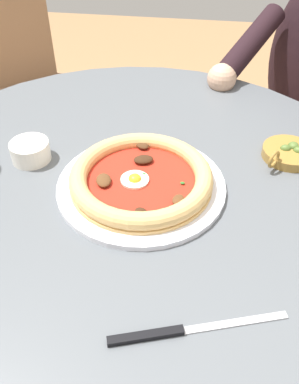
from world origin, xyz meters
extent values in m
cube|color=#9E754C|center=(0.00, 0.00, -0.01)|extent=(6.00, 6.00, 0.02)
cylinder|color=#565B60|center=(0.00, 0.00, 0.71)|extent=(0.95, 0.95, 0.03)
cylinder|color=#4E5257|center=(0.00, 0.00, 0.36)|extent=(0.11, 0.11, 0.67)
cylinder|color=#4E5257|center=(0.00, 0.00, 0.01)|extent=(0.41, 0.41, 0.02)
cylinder|color=white|center=(0.02, -0.01, 0.73)|extent=(0.29, 0.29, 0.01)
cylinder|color=#E0B26B|center=(0.02, -0.01, 0.73)|extent=(0.24, 0.24, 0.01)
torus|color=#E0B26B|center=(0.02, -0.01, 0.75)|extent=(0.24, 0.24, 0.03)
cylinder|color=red|center=(0.02, -0.01, 0.74)|extent=(0.23, 0.23, 0.00)
cylinder|color=white|center=(0.01, -0.02, 0.74)|extent=(0.05, 0.05, 0.00)
ellipsoid|color=yellow|center=(0.01, -0.02, 0.75)|extent=(0.02, 0.02, 0.02)
ellipsoid|color=#4C2D19|center=(0.01, 0.08, 0.75)|extent=(0.04, 0.04, 0.01)
ellipsoid|color=#3D2314|center=(0.02, 0.04, 0.75)|extent=(0.04, 0.03, 0.01)
ellipsoid|color=brown|center=(0.09, -0.06, 0.75)|extent=(0.03, 0.03, 0.01)
ellipsoid|color=#3D2314|center=(0.04, -0.10, 0.74)|extent=(0.03, 0.04, 0.01)
ellipsoid|color=brown|center=(-0.04, -0.03, 0.75)|extent=(0.03, 0.04, 0.01)
ellipsoid|color=#2D6B28|center=(0.09, -0.06, 0.74)|extent=(0.01, 0.01, 0.00)
ellipsoid|color=#2D6B28|center=(0.02, 0.00, 0.74)|extent=(0.01, 0.01, 0.00)
ellipsoid|color=#2D6B28|center=(0.09, -0.01, 0.74)|extent=(0.01, 0.01, 0.00)
cube|color=silver|center=(0.18, -0.25, 0.72)|extent=(0.13, 0.05, 0.00)
cube|color=black|center=(0.07, -0.29, 0.73)|extent=(0.09, 0.04, 0.01)
cylinder|color=white|center=(-0.20, 0.04, 0.74)|extent=(0.07, 0.07, 0.04)
cylinder|color=olive|center=(-0.20, 0.04, 0.75)|extent=(0.06, 0.06, 0.01)
cylinder|color=olive|center=(0.28, 0.12, 0.73)|extent=(0.10, 0.10, 0.02)
torus|color=olive|center=(0.25, 0.07, 0.75)|extent=(0.02, 0.03, 0.03)
ellipsoid|color=#516B2D|center=(0.30, 0.12, 0.74)|extent=(0.02, 0.02, 0.02)
ellipsoid|color=#516B2D|center=(0.27, 0.12, 0.74)|extent=(0.02, 0.02, 0.02)
ellipsoid|color=#516B2D|center=(0.29, 0.13, 0.74)|extent=(0.02, 0.02, 0.02)
ellipsoid|color=#516B2D|center=(0.29, 0.13, 0.74)|extent=(0.02, 0.02, 0.02)
cube|color=#282833|center=(0.44, 0.56, 0.23)|extent=(0.44, 0.43, 0.45)
cylinder|color=black|center=(0.21, 0.48, 0.79)|extent=(0.19, 0.25, 0.16)
sphere|color=tan|center=(0.15, 0.39, 0.74)|extent=(0.07, 0.07, 0.07)
cylinder|color=#B7B2A8|center=(0.23, 0.57, 0.23)|extent=(0.02, 0.02, 0.45)
cylinder|color=#B7B2A8|center=(0.44, 0.84, 0.23)|extent=(0.02, 0.02, 0.45)
cube|color=#957050|center=(-0.49, 0.62, 0.46)|extent=(0.60, 0.60, 0.02)
cylinder|color=#8E6B4C|center=(-0.22, 0.59, 0.23)|extent=(0.02, 0.02, 0.46)
cylinder|color=#8E6B4C|center=(-0.46, 0.89, 0.23)|extent=(0.02, 0.02, 0.46)
camera|label=1|loc=(0.11, -0.55, 1.19)|focal=38.78mm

